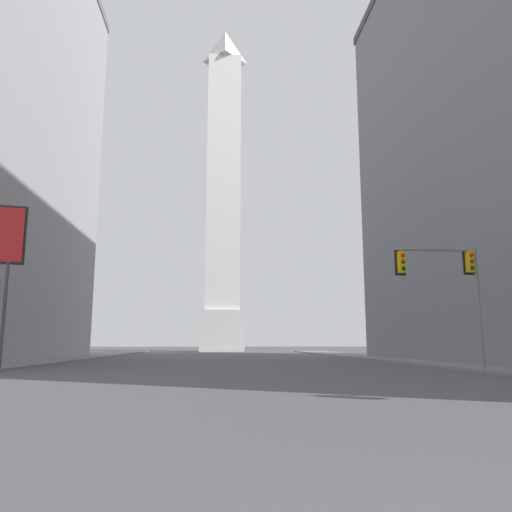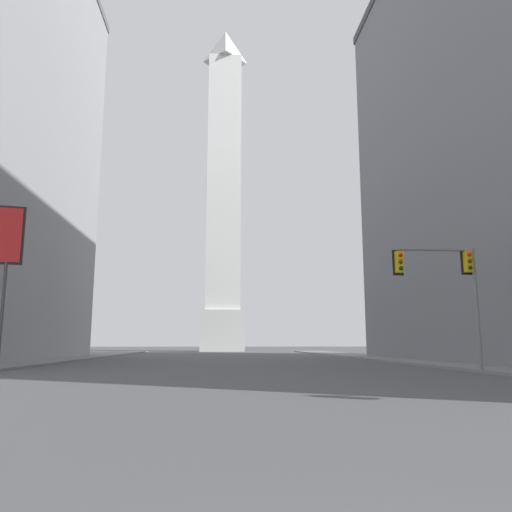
{
  "view_description": "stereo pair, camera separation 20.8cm",
  "coord_description": "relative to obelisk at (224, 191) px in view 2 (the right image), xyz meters",
  "views": [
    {
      "loc": [
        -1.12,
        -1.52,
        1.46
      ],
      "look_at": [
        4.0,
        61.67,
        12.52
      ],
      "focal_mm": 35.0,
      "sensor_mm": 36.0,
      "label": 1
    },
    {
      "loc": [
        -0.91,
        -1.54,
        1.46
      ],
      "look_at": [
        4.0,
        61.67,
        12.52
      ],
      "focal_mm": 35.0,
      "sensor_mm": 36.0,
      "label": 2
    }
  ],
  "objects": [
    {
      "name": "obelisk",
      "position": [
        0.0,
        0.0,
        0.0
      ],
      "size": [
        7.46,
        7.46,
        60.48
      ],
      "color": "silver",
      "rests_on": "ground_plane"
    },
    {
      "name": "traffic_light_mid_right",
      "position": [
        10.83,
        -62.81,
        -23.86
      ],
      "size": [
        4.41,
        0.51,
        6.28
      ],
      "color": "slate",
      "rests_on": "ground_plane"
    },
    {
      "name": "sidewalk_right",
      "position": [
        14.48,
        -54.8,
        -28.55
      ],
      "size": [
        5.0,
        102.75,
        0.15
      ],
      "primitive_type": "cube",
      "color": "slate",
      "rests_on": "ground_plane"
    }
  ]
}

